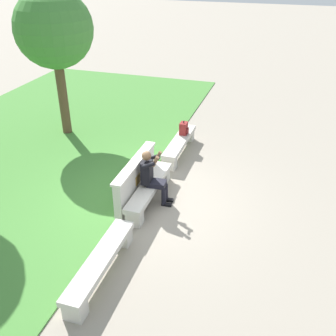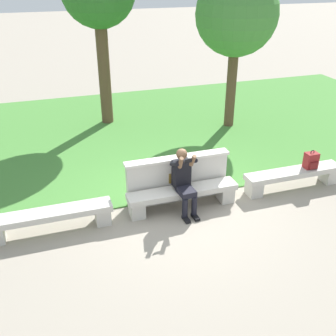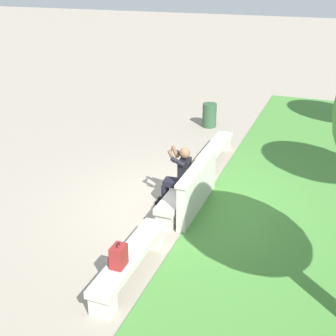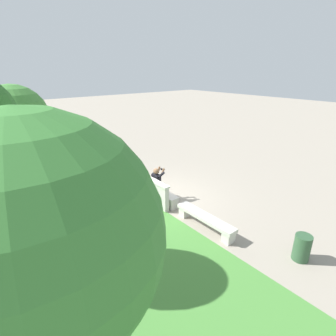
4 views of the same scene
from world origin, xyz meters
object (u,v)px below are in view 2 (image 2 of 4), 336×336
backpack (311,161)px  tree_behind_wall (237,15)px  bench_mid (293,176)px  bench_main (50,218)px  bench_near (183,195)px  person_photographer (184,178)px

backpack → tree_behind_wall: bearing=90.9°
bench_mid → backpack: bearing=-1.2°
bench_main → tree_behind_wall: (5.54, 3.92, 2.92)m
bench_main → backpack: 5.61m
bench_mid → bench_near: bearing=180.0°
bench_mid → person_photographer: 2.66m
bench_mid → backpack: size_ratio=5.34×
tree_behind_wall → bench_near: bearing=-126.9°
person_photographer → backpack: (3.02, 0.07, -0.11)m
person_photographer → backpack: person_photographer is taller
bench_main → tree_behind_wall: bearing=35.2°
bench_mid → backpack: backpack is taller
bench_near → backpack: (3.00, -0.01, 0.32)m
bench_near → person_photographer: bearing=-101.9°
bench_main → bench_mid: bearing=0.0°
bench_near → person_photographer: size_ratio=1.73×
bench_near → tree_behind_wall: (2.94, 3.92, 2.92)m
person_photographer → bench_near: bearing=78.1°
bench_near → person_photographer: person_photographer is taller
bench_near → tree_behind_wall: size_ratio=0.52×
bench_near → backpack: 3.02m
bench_near → backpack: backpack is taller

